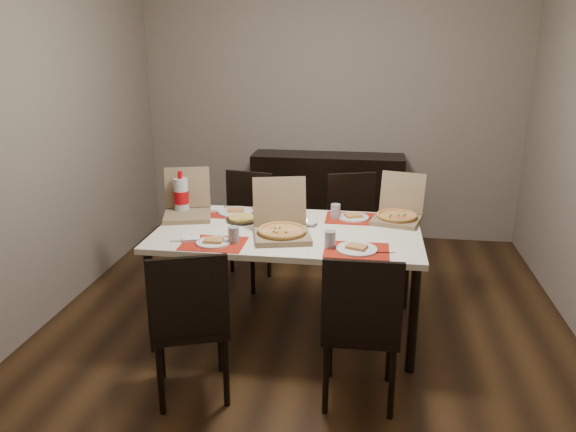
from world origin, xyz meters
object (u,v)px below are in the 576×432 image
object	(u,v)px
chair_far_left	(244,223)
chair_far_right	(354,225)
dining_table	(288,239)
pizza_box_center	(281,228)
soda_bottle	(181,196)
dip_bowl	(309,223)
sideboard	(327,198)
chair_near_right	(361,324)
chair_near_left	(190,319)

from	to	relation	value
chair_far_left	chair_far_right	size ratio (longest dim) A/B	1.00
dining_table	chair_far_left	bearing A→B (deg)	121.38
chair_far_left	pizza_box_center	bearing A→B (deg)	-63.50
dining_table	soda_bottle	world-z (taller)	soda_bottle
dining_table	pizza_box_center	size ratio (longest dim) A/B	3.79
chair_far_left	soda_bottle	world-z (taller)	soda_bottle
chair_far_left	chair_far_right	bearing A→B (deg)	4.56
pizza_box_center	dip_bowl	xyz separation A→B (m)	(0.15, 0.26, -0.04)
sideboard	chair_near_right	bearing A→B (deg)	-81.56
dining_table	chair_near_left	xyz separation A→B (m)	(-0.42, -0.90, -0.17)
chair_near_left	chair_far_right	world-z (taller)	same
sideboard	pizza_box_center	distance (m)	2.05
chair_far_left	soda_bottle	xyz separation A→B (m)	(-0.34, -0.56, 0.38)
chair_near_right	pizza_box_center	distance (m)	0.93
dining_table	chair_near_right	distance (m)	0.99
dining_table	dip_bowl	world-z (taller)	dip_bowl
chair_near_left	soda_bottle	bearing A→B (deg)	109.87
chair_far_left	chair_far_right	xyz separation A→B (m)	(0.92, 0.07, 0.00)
chair_near_right	pizza_box_center	bearing A→B (deg)	128.70
sideboard	chair_near_left	bearing A→B (deg)	-101.05
chair_near_left	chair_near_right	xyz separation A→B (m)	(0.94, 0.09, 0.00)
sideboard	dining_table	bearing A→B (deg)	-93.79
chair_far_right	chair_far_left	bearing A→B (deg)	-175.44
chair_near_right	chair_far_left	distance (m)	1.92
dining_table	dip_bowl	distance (m)	0.20
dining_table	chair_far_left	size ratio (longest dim) A/B	1.94
chair_near_left	pizza_box_center	size ratio (longest dim) A/B	1.96
sideboard	chair_far_left	size ratio (longest dim) A/B	1.61
chair_far_left	soda_bottle	distance (m)	0.76
chair_near_left	soda_bottle	xyz separation A→B (m)	(-0.42, 1.15, 0.38)
chair_far_left	chair_near_left	bearing A→B (deg)	-87.54
chair_far_left	chair_far_right	world-z (taller)	same
sideboard	chair_far_left	bearing A→B (deg)	-119.95
chair_near_right	chair_far_left	size ratio (longest dim) A/B	1.00
dip_bowl	dining_table	bearing A→B (deg)	-136.07
chair_far_right	soda_bottle	world-z (taller)	soda_bottle
chair_far_right	pizza_box_center	world-z (taller)	pizza_box_center
chair_near_right	chair_far_left	bearing A→B (deg)	122.05
dip_bowl	chair_far_left	bearing A→B (deg)	132.28
chair_near_right	soda_bottle	xyz separation A→B (m)	(-1.36, 1.07, 0.38)
dining_table	pizza_box_center	distance (m)	0.18
chair_near_right	dip_bowl	xyz separation A→B (m)	(-0.40, 0.94, 0.25)
dip_bowl	pizza_box_center	bearing A→B (deg)	-120.79
chair_near_right	chair_far_right	distance (m)	1.70
dining_table	chair_far_right	xyz separation A→B (m)	(0.43, 0.88, -0.17)
soda_bottle	chair_near_right	bearing A→B (deg)	-38.06
sideboard	soda_bottle	xyz separation A→B (m)	(-0.96, -1.63, 0.44)
chair_near_right	pizza_box_center	xyz separation A→B (m)	(-0.55, 0.68, 0.30)
dining_table	chair_far_left	xyz separation A→B (m)	(-0.49, 0.81, -0.17)
chair_near_left	chair_far_left	bearing A→B (deg)	92.46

